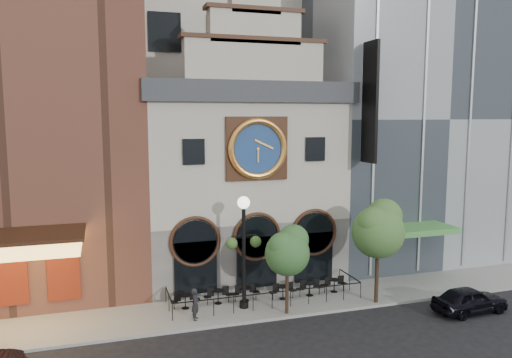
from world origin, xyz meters
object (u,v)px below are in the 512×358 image
at_px(lamppost, 244,239).
at_px(tree_right, 379,228).
at_px(tree_left, 288,250).
at_px(bistro_2, 246,293).
at_px(bistro_1, 218,295).
at_px(pedestrian, 196,304).
at_px(car_right, 470,300).
at_px(bistro_4, 310,288).
at_px(bistro_3, 283,291).
at_px(bistro_5, 334,284).
at_px(bistro_0, 185,300).

bearing_deg(lamppost, tree_right, -11.37).
bearing_deg(tree_left, bistro_2, 124.38).
relative_size(bistro_1, pedestrian, 0.97).
xyz_separation_m(car_right, tree_left, (-9.38, 2.51, 2.85)).
height_order(bistro_1, bistro_2, same).
relative_size(bistro_1, lamppost, 0.26).
height_order(bistro_4, pedestrian, pedestrian).
xyz_separation_m(bistro_2, car_right, (10.98, -4.84, 0.09)).
height_order(car_right, tree_right, tree_right).
bearing_deg(bistro_1, tree_left, -36.73).
height_order(pedestrian, lamppost, lamppost).
height_order(bistro_3, tree_right, tree_right).
xyz_separation_m(bistro_3, bistro_4, (1.66, 0.06, 0.00)).
bearing_deg(lamppost, bistro_5, 6.53).
relative_size(bistro_4, lamppost, 0.26).
relative_size(bistro_1, tree_left, 0.34).
height_order(bistro_2, tree_left, tree_left).
height_order(bistro_2, car_right, car_right).
bearing_deg(bistro_3, lamppost, -167.87).
bearing_deg(bistro_3, pedestrian, -165.53).
bearing_deg(tree_right, lamppost, 169.08).
distance_m(bistro_2, tree_left, 4.08).
relative_size(car_right, pedestrian, 2.54).
bearing_deg(lamppost, car_right, -19.49).
distance_m(bistro_0, tree_right, 11.15).
distance_m(bistro_0, bistro_5, 8.72).
xyz_separation_m(bistro_1, bistro_2, (1.56, -0.03, 0.00)).
xyz_separation_m(bistro_2, bistro_4, (3.72, -0.35, 0.00)).
xyz_separation_m(bistro_3, car_right, (8.91, -4.43, 0.09)).
distance_m(bistro_0, bistro_4, 7.12).
bearing_deg(tree_left, tree_right, 0.08).
bearing_deg(bistro_0, tree_right, -11.98).
height_order(bistro_3, bistro_4, same).
bearing_deg(car_right, bistro_1, 65.93).
relative_size(tree_left, tree_right, 0.81).
distance_m(bistro_0, pedestrian, 1.66).
height_order(bistro_1, tree_right, tree_right).
bearing_deg(bistro_4, pedestrian, -168.46).
distance_m(lamppost, tree_right, 7.39).
height_order(bistro_1, pedestrian, pedestrian).
height_order(bistro_2, bistro_3, same).
distance_m(bistro_4, tree_right, 5.28).
distance_m(bistro_4, tree_left, 4.14).
bearing_deg(bistro_1, car_right, -21.20).
xyz_separation_m(bistro_0, bistro_2, (3.40, 0.14, 0.00)).
relative_size(bistro_5, tree_left, 0.34).
xyz_separation_m(lamppost, tree_right, (7.25, -1.40, 0.45)).
bearing_deg(pedestrian, tree_left, -78.11).
relative_size(car_right, tree_right, 0.72).
bearing_deg(bistro_4, lamppost, -171.92).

